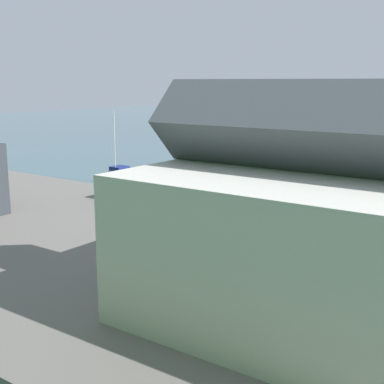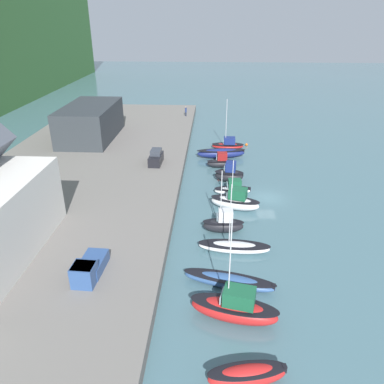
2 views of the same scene
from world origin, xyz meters
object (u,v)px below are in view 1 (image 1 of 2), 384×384
Objects in this scene: moored_boat_4 at (341,208)px; moored_boat_8 at (171,186)px; moored_boat_9 at (141,182)px; moored_boat_10 at (118,177)px; moored_boat_6 at (253,196)px; parked_car_1 at (125,191)px; moored_boat_5 at (292,198)px; mooring_buoy_1 at (128,175)px; moored_boat_7 at (217,188)px.

moored_boat_4 is 19.88m from moored_boat_8.
moored_boat_8 is 0.53× the size of moored_boat_9.
moored_boat_8 is 0.51× the size of moored_boat_10.
moored_boat_6 is (10.03, -1.53, -0.30)m from moored_boat_4.
moored_boat_5 is at bearing 136.04° from parked_car_1.
moored_boat_4 is 14.90× the size of mooring_buoy_1.
moored_boat_4 is at bearing 170.86° from mooring_buoy_1.
moored_boat_6 is 14.40m from moored_boat_9.
moored_boat_4 is 1.67× the size of moored_boat_7.
moored_boat_4 is 0.83× the size of moored_boat_10.
moored_boat_6 is 9.97m from moored_boat_8.
moored_boat_7 is 17.13m from mooring_buoy_1.
moored_boat_7 is at bearing -5.18° from moored_boat_4.
moored_boat_8 is 4.48m from moored_boat_9.
moored_boat_8 is (5.51, 1.13, -0.21)m from moored_boat_7.
moored_boat_7 reaches higher than mooring_buoy_1.
moored_boat_6 is at bearing 170.63° from mooring_buoy_1.
moored_boat_5 is 1.48× the size of moored_boat_7.
mooring_buoy_1 is at bearing 8.05° from moored_boat_5.
moored_boat_10 is at bearing -132.74° from parked_car_1.
mooring_buoy_1 is (1.66, -3.52, -0.49)m from moored_boat_10.
moored_boat_4 is at bearing 177.49° from moored_boat_10.
moored_boat_6 is at bearing 178.03° from moored_boat_9.
moored_boat_4 is 0.87× the size of moored_boat_9.
moored_boat_6 reaches higher than mooring_buoy_1.
mooring_buoy_1 is (16.67, -3.85, -0.86)m from moored_boat_7.
moored_boat_9 is 0.95× the size of moored_boat_10.
moored_boat_4 is 1.46× the size of moored_boat_6.
moored_boat_10 reaches higher than mooring_buoy_1.
parked_car_1 is at bearing 29.16° from moored_boat_4.
moored_boat_4 reaches higher than moored_boat_7.
moored_boat_10 is (15.01, -0.33, -0.37)m from moored_boat_7.
moored_boat_8 is at bearing 155.96° from mooring_buoy_1.
moored_boat_8 is at bearing -165.62° from parked_car_1.
moored_boat_8 is 12.24m from mooring_buoy_1.
moored_boat_10 is at bearing 6.34° from moored_boat_7.
moored_boat_6 is 19.35m from moored_boat_10.
mooring_buoy_1 is at bearing -9.76° from moored_boat_4.
moored_boat_7 reaches higher than moored_boat_6.
moored_boat_5 is at bearing 176.83° from moored_boat_6.
moored_boat_8 is 9.12× the size of mooring_buoy_1.
parked_car_1 is (11.99, 11.69, 1.20)m from moored_boat_5.
moored_boat_9 is (14.33, 1.42, 0.09)m from moored_boat_6.
moored_boat_8 is (14.25, 1.59, -0.16)m from moored_boat_5.
moored_boat_4 is 29.42m from moored_boat_10.
parked_car_1 is 20.28m from mooring_buoy_1.
moored_boat_6 is 4.37m from moored_boat_7.
moored_boat_7 is at bearing -172.47° from moored_boat_8.
parked_car_1 reaches higher than moored_boat_6.
moored_boat_9 is (9.99, 1.05, -0.28)m from moored_boat_7.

